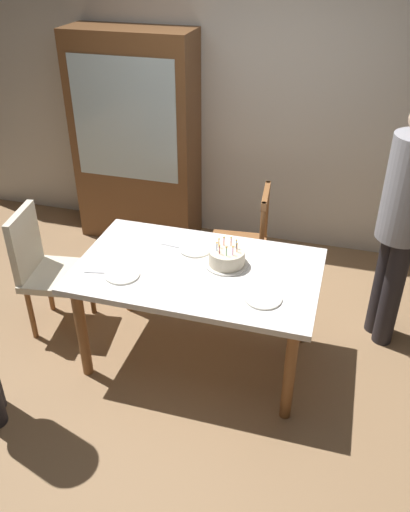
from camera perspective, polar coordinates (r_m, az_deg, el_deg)
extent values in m
plane|color=#93704C|center=(3.84, -0.73, -10.63)|extent=(6.40, 6.40, 0.00)
cube|color=beige|center=(4.80, 5.80, 16.21)|extent=(6.40, 0.10, 2.60)
cube|color=white|center=(3.39, -0.81, -1.59)|extent=(1.55, 0.94, 0.04)
cylinder|color=brown|center=(3.57, -13.10, -8.02)|extent=(0.07, 0.07, 0.70)
cylinder|color=brown|center=(3.24, 9.09, -12.44)|extent=(0.07, 0.07, 0.70)
cylinder|color=brown|center=(4.09, -8.38, -1.69)|extent=(0.07, 0.07, 0.70)
cylinder|color=brown|center=(3.80, 10.71, -4.83)|extent=(0.07, 0.07, 0.70)
cylinder|color=silver|center=(3.41, 2.34, -0.87)|extent=(0.28, 0.28, 0.01)
cylinder|color=beige|center=(3.38, 2.36, -0.10)|extent=(0.23, 0.23, 0.10)
cylinder|color=#F2994C|center=(3.33, 3.46, 0.85)|extent=(0.01, 0.01, 0.05)
sphere|color=#FFC64C|center=(3.31, 3.48, 1.34)|extent=(0.01, 0.01, 0.01)
cylinder|color=#4C7FE5|center=(3.36, 3.39, 1.21)|extent=(0.01, 0.01, 0.05)
sphere|color=#FFC64C|center=(3.34, 3.41, 1.71)|extent=(0.01, 0.01, 0.01)
cylinder|color=#E54C4C|center=(3.39, 2.83, 1.51)|extent=(0.01, 0.01, 0.05)
sphere|color=#FFC64C|center=(3.37, 2.84, 2.00)|extent=(0.01, 0.01, 0.01)
cylinder|color=#E54C4C|center=(3.39, 2.06, 1.54)|extent=(0.01, 0.01, 0.05)
sphere|color=#FFC64C|center=(3.37, 2.07, 2.03)|extent=(0.01, 0.01, 0.01)
cylinder|color=#F2994C|center=(3.37, 1.51, 1.35)|extent=(0.01, 0.01, 0.05)
sphere|color=#FFC64C|center=(3.35, 1.52, 1.84)|extent=(0.01, 0.01, 0.01)
cylinder|color=#4C7FE5|center=(3.33, 1.30, 0.96)|extent=(0.01, 0.01, 0.05)
sphere|color=#FFC64C|center=(3.31, 1.30, 1.46)|extent=(0.01, 0.01, 0.01)
cylinder|color=#E54C4C|center=(3.30, 1.56, 0.64)|extent=(0.01, 0.01, 0.05)
sphere|color=#FFC64C|center=(3.28, 1.57, 1.14)|extent=(0.01, 0.01, 0.01)
cylinder|color=#66CC72|center=(3.28, 2.31, 0.43)|extent=(0.01, 0.01, 0.05)
sphere|color=#FFC64C|center=(3.26, 2.33, 0.93)|extent=(0.01, 0.01, 0.01)
cylinder|color=#D872CC|center=(3.29, 3.02, 0.52)|extent=(0.01, 0.01, 0.05)
sphere|color=#FFC64C|center=(3.27, 3.04, 1.01)|extent=(0.01, 0.01, 0.01)
cylinder|color=silver|center=(3.34, -8.91, -2.01)|extent=(0.22, 0.22, 0.01)
cylinder|color=silver|center=(3.56, -1.03, 0.76)|extent=(0.22, 0.22, 0.01)
cylinder|color=silver|center=(3.12, 6.30, -4.58)|extent=(0.22, 0.22, 0.01)
cube|color=silver|center=(3.40, -11.46, -1.74)|extent=(0.18, 0.05, 0.01)
cube|color=silver|center=(3.61, -3.46, 1.09)|extent=(0.18, 0.03, 0.01)
cube|color=brown|center=(4.16, 3.45, 0.89)|extent=(0.48, 0.48, 0.05)
cylinder|color=brown|center=(4.45, 1.47, -0.40)|extent=(0.04, 0.04, 0.42)
cylinder|color=brown|center=(4.17, 0.72, -2.87)|extent=(0.04, 0.04, 0.42)
cylinder|color=brown|center=(4.42, 5.83, -0.83)|extent=(0.04, 0.04, 0.42)
cylinder|color=brown|center=(4.14, 5.37, -3.35)|extent=(0.04, 0.04, 0.42)
cylinder|color=brown|center=(4.18, 6.61, 4.82)|extent=(0.04, 0.04, 0.50)
cylinder|color=brown|center=(3.86, 6.16, 2.42)|extent=(0.04, 0.04, 0.50)
cube|color=brown|center=(3.92, 6.59, 6.49)|extent=(0.08, 0.40, 0.06)
cube|color=beige|center=(3.97, -15.62, -2.05)|extent=(0.50, 0.50, 0.05)
cylinder|color=brown|center=(3.92, -13.69, -6.51)|extent=(0.04, 0.04, 0.42)
cylinder|color=brown|center=(4.17, -12.17, -3.65)|extent=(0.04, 0.04, 0.42)
cylinder|color=brown|center=(4.05, -18.23, -5.97)|extent=(0.04, 0.04, 0.42)
cylinder|color=brown|center=(4.29, -16.47, -3.23)|extent=(0.04, 0.04, 0.42)
cube|color=beige|center=(3.92, -18.85, 1.22)|extent=(0.11, 0.40, 0.50)
cylinder|color=#262328|center=(4.01, 18.66, -2.79)|extent=(0.14, 0.14, 0.84)
cylinder|color=#262328|center=(3.92, 19.48, -3.85)|extent=(0.14, 0.14, 0.84)
cylinder|color=gray|center=(3.60, 21.21, 6.77)|extent=(0.32, 0.32, 0.70)
cube|color=brown|center=(4.93, -7.42, 12.28)|extent=(1.10, 0.44, 1.90)
cube|color=silver|center=(4.66, -8.73, 14.24)|extent=(0.94, 0.01, 1.04)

